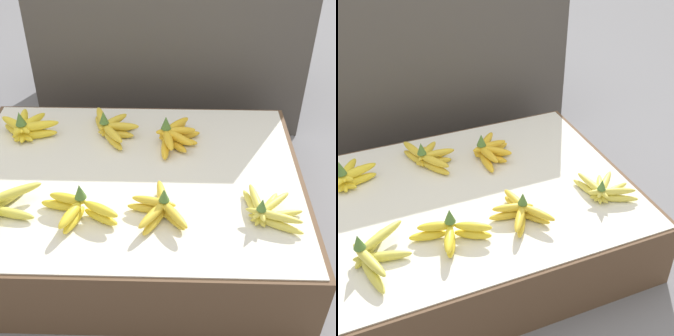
{
  "view_description": "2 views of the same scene",
  "coord_description": "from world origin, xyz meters",
  "views": [
    {
      "loc": [
        0.15,
        -1.15,
        1.17
      ],
      "look_at": [
        0.12,
        0.02,
        0.26
      ],
      "focal_mm": 50.0,
      "sensor_mm": 36.0,
      "label": 1
    },
    {
      "loc": [
        -0.36,
        -1.19,
        1.22
      ],
      "look_at": [
        0.14,
        0.03,
        0.29
      ],
      "focal_mm": 50.0,
      "sensor_mm": 36.0,
      "label": 2
    }
  ],
  "objects": [
    {
      "name": "banana_bunch_middle_midleft",
      "position": [
        -0.09,
        0.23,
        0.27
      ],
      "size": [
        0.18,
        0.23,
        0.1
      ],
      "color": "gold",
      "rests_on": "display_platform"
    },
    {
      "name": "banana_bunch_front_right",
      "position": [
        0.4,
        -0.18,
        0.27
      ],
      "size": [
        0.17,
        0.19,
        0.08
      ],
      "color": "#DBCC4C",
      "rests_on": "display_platform"
    },
    {
      "name": "banana_bunch_front_midleft",
      "position": [
        -0.13,
        -0.2,
        0.28
      ],
      "size": [
        0.24,
        0.15,
        0.1
      ],
      "color": "yellow",
      "rests_on": "display_platform"
    },
    {
      "name": "display_platform",
      "position": [
        0.0,
        0.0,
        0.12
      ],
      "size": [
        1.08,
        0.83,
        0.24
      ],
      "color": "brown",
      "rests_on": "ground_plane"
    },
    {
      "name": "banana_bunch_middle_left",
      "position": [
        -0.38,
        0.21,
        0.28
      ],
      "size": [
        0.22,
        0.17,
        0.11
      ],
      "color": "yellow",
      "rests_on": "display_platform"
    },
    {
      "name": "banana_bunch_middle_midright",
      "position": [
        0.13,
        0.18,
        0.27
      ],
      "size": [
        0.16,
        0.23,
        0.1
      ],
      "color": "gold",
      "rests_on": "display_platform"
    },
    {
      "name": "back_vendor_table",
      "position": [
        0.11,
        0.9,
        0.39
      ],
      "size": [
        1.13,
        0.59,
        0.77
      ],
      "color": "#4C4742",
      "rests_on": "ground_plane"
    },
    {
      "name": "banana_bunch_front_left",
      "position": [
        -0.35,
        -0.19,
        0.27
      ],
      "size": [
        0.17,
        0.26,
        0.1
      ],
      "color": "gold",
      "rests_on": "display_platform"
    },
    {
      "name": "banana_bunch_front_midright",
      "position": [
        0.1,
        -0.18,
        0.27
      ],
      "size": [
        0.18,
        0.21,
        0.09
      ],
      "color": "gold",
      "rests_on": "display_platform"
    },
    {
      "name": "ground_plane",
      "position": [
        0.0,
        0.0,
        0.0
      ],
      "size": [
        10.0,
        10.0,
        0.0
      ],
      "primitive_type": "plane",
      "color": "slate"
    }
  ]
}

